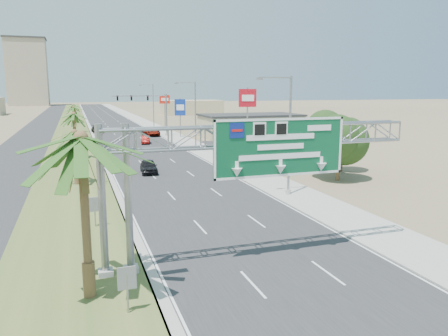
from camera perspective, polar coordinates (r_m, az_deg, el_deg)
The scene contains 29 objects.
road at distance 121.21m, azimuth -14.42°, elevation 5.75°, with size 12.00×300.00×0.02m, color #28282B.
sidewalk_right at distance 122.16m, azimuth -10.43°, elevation 5.95°, with size 4.00×300.00×0.10m, color #9E9B93.
median_grass at distance 120.85m, azimuth -19.17°, elevation 5.51°, with size 7.00×300.00×0.12m, color #445827.
opposing_road at distance 121.09m, azimuth -22.50°, elevation 5.29°, with size 8.00×300.00×0.02m, color #28282B.
sign_gantry at distance 22.26m, azimuth 3.28°, elevation 2.81°, with size 16.75×1.24×7.50m.
palm_near at distance 18.63m, azimuth -18.19°, elevation 3.55°, with size 5.70×5.70×8.35m.
palm_row_b at distance 42.71m, azimuth -18.96°, elevation 4.30°, with size 3.99×3.99×5.95m.
palm_row_c at distance 58.61m, azimuth -19.05°, elevation 6.53°, with size 3.99×3.99×6.75m.
palm_row_d at distance 76.65m, azimuth -19.02°, elevation 6.35°, with size 3.99×3.99×5.45m.
palm_row_e at distance 95.60m, azimuth -19.06°, elevation 7.43°, with size 3.99×3.99×6.15m.
palm_row_f at distance 120.59m, azimuth -19.07°, elevation 7.73°, with size 3.99×3.99×5.75m.
streetlight_near at distance 36.80m, azimuth 8.28°, elevation 3.55°, with size 3.27×0.44×10.00m.
streetlight_mid at distance 64.85m, azimuth -3.92°, elevation 6.51°, with size 3.27×0.44×10.00m.
streetlight_far at distance 100.01m, azimuth -9.31°, elevation 7.73°, with size 3.27×0.44×10.00m.
signal_mast at distance 83.87m, azimuth -8.90°, elevation 7.38°, with size 10.28×0.71×8.00m.
store_building at distance 83.00m, azimuth 3.46°, elevation 5.48°, with size 18.00×10.00×4.00m, color tan.
oak_near at distance 44.14m, azimuth 14.85°, elevation 4.20°, with size 4.50×4.50×6.80m.
oak_far at distance 49.17m, azimuth 15.16°, elevation 3.95°, with size 3.50×3.50×5.60m.
median_signback_a at distance 18.21m, azimuth -12.55°, elevation -14.29°, with size 0.75×0.08×2.08m.
median_signback_b at distance 29.50m, azimuth -16.55°, elevation -4.87°, with size 0.75×0.08×2.08m.
tower_distant at distance 261.64m, azimuth -24.29°, elevation 11.28°, with size 20.00×16.00×35.00m, color tan.
building_distant_right at distance 155.72m, azimuth -4.22°, elevation 7.90°, with size 20.00×12.00×5.00m, color tan.
car_left_lane at distance 47.62m, azimuth -9.80°, elevation 0.19°, with size 1.70×4.22×1.44m, color black.
car_mid_lane at distance 73.49m, azimuth -10.22°, elevation 3.65°, with size 1.38×3.96×1.31m, color #690C09.
car_right_lane at distance 85.52m, azimuth -9.53°, elevation 4.69°, with size 2.65×5.74×1.59m, color gray.
car_far at distance 94.21m, azimuth -16.24°, elevation 4.89°, with size 2.04×5.03×1.46m, color black.
pole_sign_red_near at distance 59.64m, azimuth 3.09°, elevation 8.61°, with size 2.42×0.59×9.14m.
pole_sign_blue at distance 81.92m, azimuth -5.76°, elevation 7.70°, with size 2.01×0.82×7.27m.
pole_sign_red_far at distance 94.90m, azimuth -7.75°, elevation 8.53°, with size 2.20×0.90×7.84m.
Camera 1 is at (-9.39, -10.52, 8.95)m, focal length 35.00 mm.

